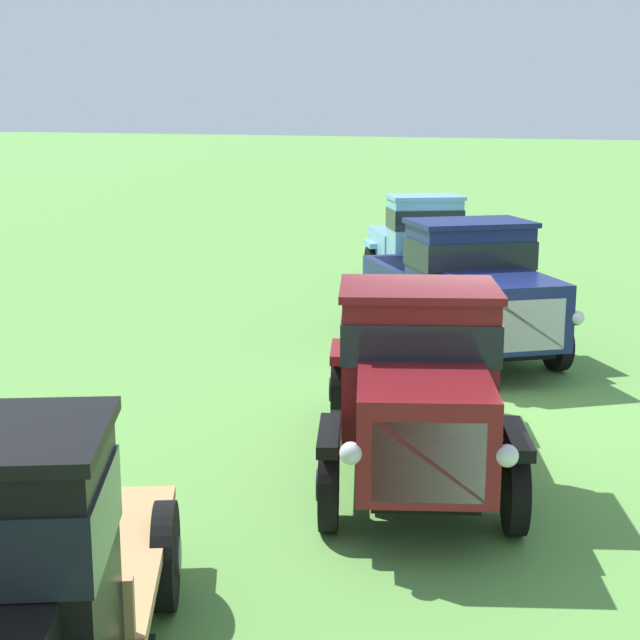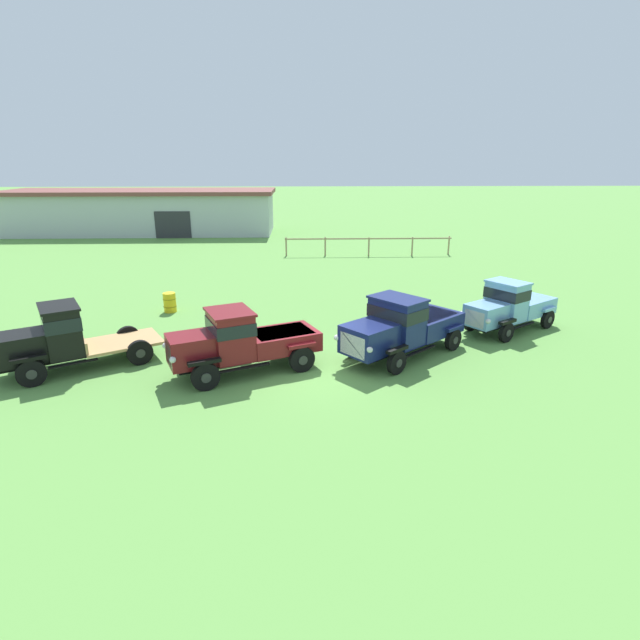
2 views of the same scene
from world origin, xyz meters
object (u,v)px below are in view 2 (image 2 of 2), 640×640
(oil_drum_beside_row, at_px, (170,302))
(vintage_truck_foreground_near, at_px, (57,338))
(vintage_truck_second_in_line, at_px, (240,340))
(vintage_truck_far_side, at_px, (509,306))
(vintage_truck_midrow_center, at_px, (401,326))
(farm_shed, at_px, (142,211))

(oil_drum_beside_row, bearing_deg, vintage_truck_foreground_near, -106.35)
(vintage_truck_second_in_line, xyz_separation_m, vintage_truck_far_side, (10.69, 3.94, -0.07))
(vintage_truck_foreground_near, height_order, vintage_truck_midrow_center, vintage_truck_foreground_near)
(farm_shed, relative_size, vintage_truck_foreground_near, 4.63)
(vintage_truck_far_side, xyz_separation_m, oil_drum_beside_row, (-14.84, 3.21, -0.60))
(farm_shed, bearing_deg, oil_drum_beside_row, -71.22)
(vintage_truck_foreground_near, xyz_separation_m, oil_drum_beside_row, (2.00, 6.80, -0.70))
(vintage_truck_second_in_line, relative_size, vintage_truck_midrow_center, 1.02)
(vintage_truck_far_side, bearing_deg, vintage_truck_foreground_near, -167.96)
(vintage_truck_midrow_center, xyz_separation_m, vintage_truck_far_side, (5.03, 2.60, -0.06))
(vintage_truck_foreground_near, bearing_deg, vintage_truck_far_side, 12.04)
(vintage_truck_foreground_near, bearing_deg, vintage_truck_second_in_line, -3.21)
(vintage_truck_midrow_center, bearing_deg, oil_drum_beside_row, 149.37)
(vintage_truck_second_in_line, bearing_deg, oil_drum_beside_row, 120.16)
(vintage_truck_second_in_line, bearing_deg, farm_shed, 111.34)
(farm_shed, xyz_separation_m, vintage_truck_midrow_center, (18.95, -32.67, -0.95))
(farm_shed, relative_size, vintage_truck_second_in_line, 4.83)
(farm_shed, xyz_separation_m, vintage_truck_foreground_near, (7.14, -33.66, -0.90))
(farm_shed, relative_size, vintage_truck_far_side, 5.39)
(vintage_truck_far_side, height_order, oil_drum_beside_row, vintage_truck_far_side)
(vintage_truck_midrow_center, bearing_deg, farm_shed, 120.11)
(vintage_truck_second_in_line, distance_m, oil_drum_beside_row, 8.29)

